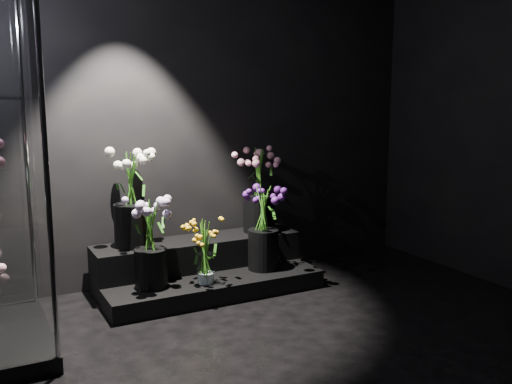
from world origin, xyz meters
TOP-DOWN VIEW (x-y plane):
  - floor at (0.00, 0.00)m, footprint 4.00×4.00m
  - wall_back at (0.00, 2.00)m, footprint 4.00×0.00m
  - display_riser at (-0.14, 1.66)m, footprint 1.68×0.75m
  - bouquet_orange_bells at (-0.25, 1.36)m, footprint 0.30×0.30m
  - bouquet_lilac at (-0.63, 1.46)m, footprint 0.40×0.40m
  - bouquet_purple at (0.30, 1.47)m, footprint 0.40×0.40m
  - bouquet_cream_roses at (-0.67, 1.79)m, footprint 0.37×0.37m
  - bouquet_pink_roses at (0.41, 1.76)m, footprint 0.48×0.48m

SIDE VIEW (x-z plane):
  - floor at x=0.00m, z-range 0.00..0.00m
  - display_riser at x=-0.14m, z-range -0.03..0.34m
  - bouquet_orange_bells at x=-0.25m, z-range 0.15..0.62m
  - bouquet_lilac at x=-0.63m, z-range 0.19..0.84m
  - bouquet_purple at x=0.30m, z-range 0.18..0.86m
  - bouquet_pink_roses at x=0.41m, z-range 0.42..1.12m
  - bouquet_cream_roses at x=-0.67m, z-range 0.41..1.14m
  - wall_back at x=0.00m, z-range -0.60..3.40m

